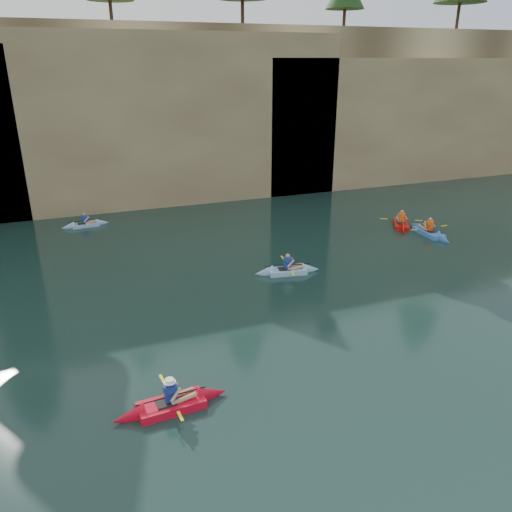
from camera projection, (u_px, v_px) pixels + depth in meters
name	position (u px, v px, depth m)	size (l,w,h in m)	color
ground	(261.00, 400.00, 14.65)	(160.00, 160.00, 0.00)	black
cliff	(123.00, 106.00, 38.59)	(70.00, 16.00, 12.00)	tan
cliff_slab_center	(167.00, 119.00, 32.90)	(24.00, 2.40, 11.40)	#99885D
cliff_slab_east	(417.00, 119.00, 39.70)	(26.00, 2.40, 9.84)	#99885D
sea_cave_center	(80.00, 189.00, 31.88)	(3.50, 1.00, 3.20)	black
sea_cave_east	(281.00, 164.00, 36.21)	(5.00, 1.00, 4.50)	black
main_kayaker	(171.00, 404.00, 14.21)	(3.41, 2.29, 1.25)	red
kayaker_ltblue_near	(287.00, 270.00, 23.27)	(3.17, 2.39, 1.22)	#86B9E1
kayaker_red_far	(401.00, 224.00, 29.89)	(2.35, 3.31, 1.25)	red
kayaker_ltblue_mid	(86.00, 224.00, 29.86)	(2.79, 2.10, 1.04)	#7FAAD5
kayaker_blue_east	(429.00, 232.00, 28.44)	(2.48, 3.56, 1.27)	#3D79CF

